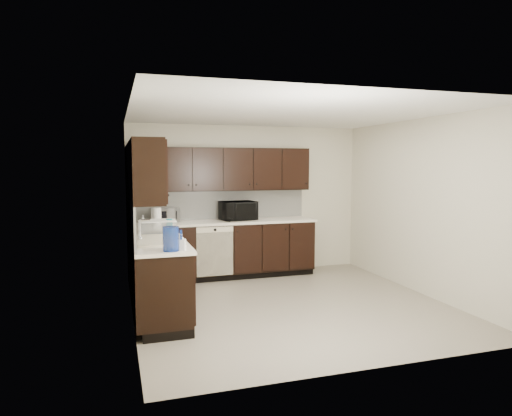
{
  "coord_description": "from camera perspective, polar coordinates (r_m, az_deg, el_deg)",
  "views": [
    {
      "loc": [
        -2.18,
        -5.48,
        1.84
      ],
      "look_at": [
        -0.28,
        0.6,
        1.24
      ],
      "focal_mm": 32.0,
      "sensor_mm": 36.0,
      "label": 1
    }
  ],
  "objects": [
    {
      "name": "teal_tumbler",
      "position": [
        6.17,
        -10.77,
        -2.22
      ],
      "size": [
        0.1,
        0.1,
        0.18
      ],
      "primitive_type": "cylinder",
      "rotation": [
        0.0,
        0.0,
        0.26
      ],
      "color": "#0B6F83",
      "rests_on": "countertop"
    },
    {
      "name": "wall_right",
      "position": [
        6.91,
        19.92,
        0.18
      ],
      "size": [
        0.02,
        4.0,
        2.5
      ],
      "primitive_type": "cube",
      "color": "beige",
      "rests_on": "floor"
    },
    {
      "name": "sink",
      "position": [
        5.57,
        -12.0,
        -4.64
      ],
      "size": [
        0.54,
        0.82,
        0.42
      ],
      "color": "beige",
      "rests_on": "countertop"
    },
    {
      "name": "lower_cabinets",
      "position": [
        6.84,
        -7.14,
        -6.69
      ],
      "size": [
        3.0,
        2.8,
        0.9
      ],
      "color": "black",
      "rests_on": "floor"
    },
    {
      "name": "countertop",
      "position": [
        6.75,
        -7.21,
        -2.48
      ],
      "size": [
        3.03,
        2.83,
        0.04
      ],
      "color": "white",
      "rests_on": "lower_cabinets"
    },
    {
      "name": "dishwasher",
      "position": [
        7.16,
        -5.16,
        -5.04
      ],
      "size": [
        0.58,
        0.04,
        0.78
      ],
      "color": "beige",
      "rests_on": "lower_cabinets"
    },
    {
      "name": "wall_back",
      "position": [
        7.81,
        -1.1,
        1.06
      ],
      "size": [
        4.0,
        0.02,
        2.5
      ],
      "primitive_type": "cube",
      "color": "beige",
      "rests_on": "floor"
    },
    {
      "name": "paper_towel_roll",
      "position": [
        6.9,
        -12.26,
        -1.11
      ],
      "size": [
        0.12,
        0.12,
        0.27
      ],
      "primitive_type": "cylinder",
      "rotation": [
        0.0,
        0.0,
        -0.03
      ],
      "color": "white",
      "rests_on": "countertop"
    },
    {
      "name": "ceiling",
      "position": [
        5.93,
        4.41,
        11.77
      ],
      "size": [
        4.0,
        4.0,
        0.0
      ],
      "primitive_type": "plane",
      "rotation": [
        3.14,
        0.0,
        0.0
      ],
      "color": "white",
      "rests_on": "wall_back"
    },
    {
      "name": "wall_front",
      "position": [
        4.14,
        14.59,
        -2.96
      ],
      "size": [
        4.0,
        0.02,
        2.5
      ],
      "primitive_type": "cube",
      "color": "beige",
      "rests_on": "floor"
    },
    {
      "name": "toaster_oven",
      "position": [
        7.25,
        -11.18,
        -0.89
      ],
      "size": [
        0.46,
        0.41,
        0.24
      ],
      "primitive_type": "cube",
      "rotation": [
        0.0,
        0.0,
        -0.43
      ],
      "color": "#BBBBBD",
      "rests_on": "countertop"
    },
    {
      "name": "soap_bottle_b",
      "position": [
        6.41,
        -13.95,
        -1.84
      ],
      "size": [
        0.1,
        0.1,
        0.22
      ],
      "primitive_type": "imported",
      "rotation": [
        0.0,
        0.0,
        -0.2
      ],
      "color": "gray",
      "rests_on": "countertop"
    },
    {
      "name": "wall_left",
      "position": [
        5.51,
        -15.39,
        -0.94
      ],
      "size": [
        0.02,
        4.0,
        2.5
      ],
      "primitive_type": "cube",
      "color": "beige",
      "rests_on": "floor"
    },
    {
      "name": "storage_bin",
      "position": [
        6.17,
        -12.13,
        -2.33
      ],
      "size": [
        0.51,
        0.44,
        0.17
      ],
      "primitive_type": "cube",
      "rotation": [
        0.0,
        0.0,
        -0.34
      ],
      "color": "white",
      "rests_on": "countertop"
    },
    {
      "name": "upper_cabinets",
      "position": [
        6.77,
        -8.22,
        4.75
      ],
      "size": [
        3.0,
        2.8,
        0.7
      ],
      "color": "black",
      "rests_on": "wall_back"
    },
    {
      "name": "soap_bottle_a",
      "position": [
        4.9,
        -9.27,
        -4.22
      ],
      "size": [
        0.1,
        0.1,
        0.17
      ],
      "primitive_type": "imported",
      "rotation": [
        0.0,
        0.0,
        -0.36
      ],
      "color": "gray",
      "rests_on": "countertop"
    },
    {
      "name": "floor",
      "position": [
        6.17,
        4.24,
        -11.96
      ],
      "size": [
        4.0,
        4.0,
        0.0
      ],
      "primitive_type": "plane",
      "color": "gray",
      "rests_on": "ground"
    },
    {
      "name": "microwave",
      "position": [
        7.47,
        -2.26,
        -0.34
      ],
      "size": [
        0.61,
        0.46,
        0.31
      ],
      "primitive_type": "imported",
      "rotation": [
        0.0,
        0.0,
        0.16
      ],
      "color": "black",
      "rests_on": "countertop"
    },
    {
      "name": "backsplash",
      "position": [
        6.89,
        -9.26,
        -0.17
      ],
      "size": [
        3.0,
        2.8,
        0.48
      ],
      "color": "silver",
      "rests_on": "countertop"
    },
    {
      "name": "blue_pitcher",
      "position": [
        4.87,
        -10.59,
        -3.81
      ],
      "size": [
        0.22,
        0.22,
        0.26
      ],
      "primitive_type": "cylinder",
      "rotation": [
        0.0,
        0.0,
        0.33
      ],
      "color": "navy",
      "rests_on": "countertop"
    }
  ]
}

